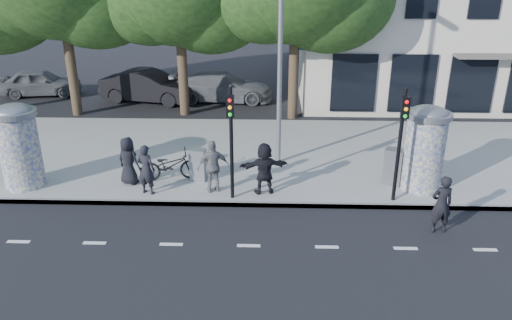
{
  "coord_description": "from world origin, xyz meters",
  "views": [
    {
      "loc": [
        0.54,
        -9.57,
        6.92
      ],
      "look_at": [
        0.12,
        3.5,
        1.52
      ],
      "focal_mm": 35.0,
      "sensor_mm": 36.0,
      "label": 1
    }
  ],
  "objects_px": {
    "ad_column_right": "(425,146)",
    "cabinet_left": "(198,165)",
    "bicycle": "(170,165)",
    "car_mid": "(149,86)",
    "car_right": "(222,87)",
    "ped_f": "(264,168)",
    "traffic_pole_near": "(231,133)",
    "traffic_pole_far": "(401,135)",
    "ped_b": "(146,169)",
    "ped_e": "(213,167)",
    "car_left": "(41,82)",
    "ad_column_left": "(19,144)",
    "man_road": "(441,204)",
    "ped_a": "(128,161)",
    "street_lamp": "(281,27)",
    "cabinet_right": "(393,167)"
  },
  "relations": [
    {
      "from": "traffic_pole_near",
      "to": "car_right",
      "type": "height_order",
      "value": "traffic_pole_near"
    },
    {
      "from": "bicycle",
      "to": "cabinet_left",
      "type": "xyz_separation_m",
      "value": [
        0.91,
        0.02,
        0.03
      ]
    },
    {
      "from": "bicycle",
      "to": "car_mid",
      "type": "xyz_separation_m",
      "value": [
        -2.92,
        9.71,
        0.14
      ]
    },
    {
      "from": "ped_b",
      "to": "car_right",
      "type": "relative_size",
      "value": 0.31
    },
    {
      "from": "cabinet_right",
      "to": "car_mid",
      "type": "height_order",
      "value": "car_mid"
    },
    {
      "from": "cabinet_right",
      "to": "car_mid",
      "type": "xyz_separation_m",
      "value": [
        -10.0,
        9.81,
        0.05
      ]
    },
    {
      "from": "man_road",
      "to": "car_mid",
      "type": "relative_size",
      "value": 0.34
    },
    {
      "from": "traffic_pole_near",
      "to": "traffic_pole_far",
      "type": "distance_m",
      "value": 4.8
    },
    {
      "from": "cabinet_left",
      "to": "car_right",
      "type": "height_order",
      "value": "car_right"
    },
    {
      "from": "traffic_pole_far",
      "to": "car_left",
      "type": "height_order",
      "value": "traffic_pole_far"
    },
    {
      "from": "traffic_pole_near",
      "to": "traffic_pole_far",
      "type": "relative_size",
      "value": 1.0
    },
    {
      "from": "car_mid",
      "to": "street_lamp",
      "type": "bearing_deg",
      "value": -129.05
    },
    {
      "from": "ped_f",
      "to": "traffic_pole_near",
      "type": "bearing_deg",
      "value": 12.55
    },
    {
      "from": "traffic_pole_far",
      "to": "ped_f",
      "type": "xyz_separation_m",
      "value": [
        -3.85,
        0.42,
        -1.28
      ]
    },
    {
      "from": "cabinet_left",
      "to": "car_left",
      "type": "xyz_separation_m",
      "value": [
        -9.82,
        10.72,
        0.02
      ]
    },
    {
      "from": "ped_b",
      "to": "ped_a",
      "type": "bearing_deg",
      "value": -25.62
    },
    {
      "from": "ad_column_right",
      "to": "car_right",
      "type": "height_order",
      "value": "ad_column_right"
    },
    {
      "from": "ad_column_right",
      "to": "cabinet_left",
      "type": "bearing_deg",
      "value": 176.84
    },
    {
      "from": "ped_a",
      "to": "cabinet_left",
      "type": "relative_size",
      "value": 1.46
    },
    {
      "from": "bicycle",
      "to": "car_mid",
      "type": "relative_size",
      "value": 0.4
    },
    {
      "from": "street_lamp",
      "to": "ped_a",
      "type": "height_order",
      "value": "street_lamp"
    },
    {
      "from": "bicycle",
      "to": "car_mid",
      "type": "height_order",
      "value": "car_mid"
    },
    {
      "from": "car_right",
      "to": "cabinet_left",
      "type": "bearing_deg",
      "value": -176.87
    },
    {
      "from": "car_right",
      "to": "traffic_pole_far",
      "type": "bearing_deg",
      "value": -149.25
    },
    {
      "from": "ad_column_right",
      "to": "street_lamp",
      "type": "height_order",
      "value": "street_lamp"
    },
    {
      "from": "traffic_pole_far",
      "to": "ped_f",
      "type": "height_order",
      "value": "traffic_pole_far"
    },
    {
      "from": "bicycle",
      "to": "car_left",
      "type": "height_order",
      "value": "car_left"
    },
    {
      "from": "ad_column_right",
      "to": "car_left",
      "type": "bearing_deg",
      "value": 146.55
    },
    {
      "from": "man_road",
      "to": "bicycle",
      "type": "relative_size",
      "value": 0.85
    },
    {
      "from": "street_lamp",
      "to": "car_left",
      "type": "relative_size",
      "value": 1.96
    },
    {
      "from": "cabinet_left",
      "to": "ad_column_left",
      "type": "bearing_deg",
      "value": -163.84
    },
    {
      "from": "ped_f",
      "to": "cabinet_left",
      "type": "relative_size",
      "value": 1.52
    },
    {
      "from": "ped_f",
      "to": "bicycle",
      "type": "height_order",
      "value": "ped_f"
    },
    {
      "from": "car_left",
      "to": "car_mid",
      "type": "height_order",
      "value": "car_mid"
    },
    {
      "from": "ped_e",
      "to": "ped_f",
      "type": "xyz_separation_m",
      "value": [
        1.55,
        -0.03,
        -0.03
      ]
    },
    {
      "from": "ad_column_right",
      "to": "cabinet_left",
      "type": "height_order",
      "value": "ad_column_right"
    },
    {
      "from": "ped_a",
      "to": "car_right",
      "type": "height_order",
      "value": "ped_a"
    },
    {
      "from": "ped_e",
      "to": "ad_column_left",
      "type": "bearing_deg",
      "value": -19.46
    },
    {
      "from": "ped_b",
      "to": "man_road",
      "type": "height_order",
      "value": "ped_b"
    },
    {
      "from": "ped_b",
      "to": "ped_e",
      "type": "xyz_separation_m",
      "value": [
        2.01,
        0.18,
        0.05
      ]
    },
    {
      "from": "traffic_pole_far",
      "to": "ped_b",
      "type": "xyz_separation_m",
      "value": [
        -7.41,
        0.27,
        -1.3
      ]
    },
    {
      "from": "ped_a",
      "to": "car_left",
      "type": "distance_m",
      "value": 13.47
    },
    {
      "from": "ped_b",
      "to": "bicycle",
      "type": "distance_m",
      "value": 1.16
    },
    {
      "from": "car_left",
      "to": "traffic_pole_far",
      "type": "bearing_deg",
      "value": -134.82
    },
    {
      "from": "traffic_pole_far",
      "to": "ped_e",
      "type": "relative_size",
      "value": 2.05
    },
    {
      "from": "ad_column_right",
      "to": "bicycle",
      "type": "relative_size",
      "value": 1.39
    },
    {
      "from": "cabinet_left",
      "to": "ped_a",
      "type": "bearing_deg",
      "value": -160.97
    },
    {
      "from": "traffic_pole_near",
      "to": "ped_a",
      "type": "relative_size",
      "value": 2.2
    },
    {
      "from": "ad_column_right",
      "to": "car_left",
      "type": "xyz_separation_m",
      "value": [
        -16.81,
        11.1,
        -0.84
      ]
    },
    {
      "from": "ad_column_right",
      "to": "traffic_pole_near",
      "type": "height_order",
      "value": "traffic_pole_near"
    }
  ]
}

